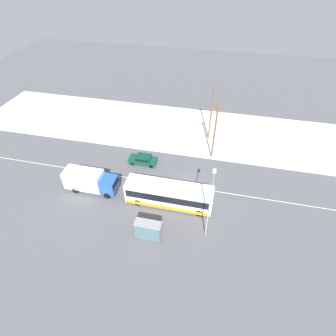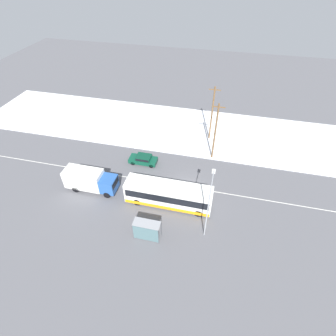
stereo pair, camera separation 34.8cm
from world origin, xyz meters
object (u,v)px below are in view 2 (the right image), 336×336
streetlamp (209,202)px  bus_shelter (146,229)px  pedestrian_at_stop (152,225)px  city_bus (168,194)px  box_truck (90,180)px  sedan_car (143,159)px  utility_pole_snowlot (212,113)px  utility_pole_roadside (215,132)px

streetlamp → bus_shelter: bearing=-157.2°
pedestrian_at_stop → streetlamp: streetlamp is taller
city_bus → bus_shelter: (-1.14, -5.63, 0.07)m
box_truck → sedan_car: 8.55m
city_bus → streetlamp: 6.71m
city_bus → sedan_car: size_ratio=2.60×
sedan_car → utility_pole_snowlot: (8.81, 8.69, 4.05)m
utility_pole_roadside → sedan_car: bearing=-159.5°
sedan_car → utility_pole_snowlot: utility_pole_snowlot is taller
bus_shelter → utility_pole_roadside: 17.42m
city_bus → box_truck: city_bus is taller
bus_shelter → utility_pole_snowlot: 21.95m
streetlamp → utility_pole_snowlot: utility_pole_snowlot is taller
sedan_car → streetlamp: (10.50, -9.99, 4.11)m
city_bus → box_truck: (-10.61, 0.16, 0.04)m
city_bus → utility_pole_roadside: size_ratio=1.18×
pedestrian_at_stop → streetlamp: (5.84, 1.41, 3.87)m
box_truck → bus_shelter: 11.11m
city_bus → sedan_car: (-5.47, 6.94, -0.88)m
bus_shelter → utility_pole_snowlot: size_ratio=0.32×
sedan_car → streetlamp: streetlamp is taller
sedan_car → pedestrian_at_stop: 12.31m
sedan_car → pedestrian_at_stop: (4.65, -11.40, 0.24)m
bus_shelter → utility_pole_snowlot: (4.47, 21.27, 3.10)m
city_bus → pedestrian_at_stop: size_ratio=6.76×
sedan_car → pedestrian_at_stop: bearing=112.2°
utility_pole_roadside → utility_pole_snowlot: bearing=101.4°
pedestrian_at_stop → utility_pole_snowlot: 20.87m
bus_shelter → utility_pole_roadside: utility_pole_roadside is taller
sedan_car → utility_pole_roadside: size_ratio=0.45×
bus_shelter → box_truck: bearing=148.5°
sedan_car → bus_shelter: 13.33m
city_bus → utility_pole_roadside: (4.35, 10.61, 3.12)m
pedestrian_at_stop → bus_shelter: 1.40m
utility_pole_snowlot → streetlamp: bearing=-84.8°
bus_shelter → sedan_car: bearing=109.0°
box_truck → sedan_car: box_truck is taller
box_truck → pedestrian_at_stop: (9.79, -4.63, -0.68)m
streetlamp → utility_pole_snowlot: 18.75m
streetlamp → city_bus: bearing=148.8°
streetlamp → utility_pole_roadside: (-0.68, 13.66, -0.11)m
bus_shelter → streetlamp: bearing=22.8°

